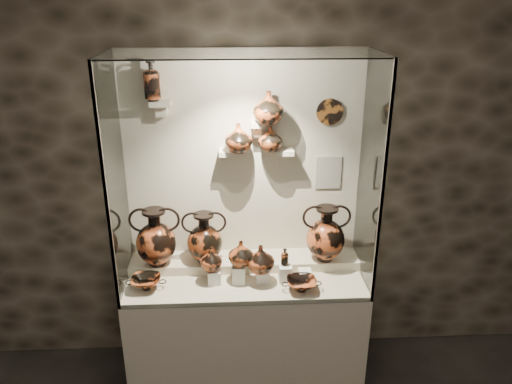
% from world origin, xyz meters
% --- Properties ---
extents(wall_back, '(5.00, 0.02, 3.20)m').
position_xyz_m(wall_back, '(0.00, 2.50, 1.60)').
color(wall_back, black).
rests_on(wall_back, ground).
extents(plinth, '(1.70, 0.60, 0.80)m').
position_xyz_m(plinth, '(0.00, 2.18, 0.40)').
color(plinth, beige).
rests_on(plinth, floor).
extents(front_tier, '(1.68, 0.58, 0.03)m').
position_xyz_m(front_tier, '(0.00, 2.18, 0.82)').
color(front_tier, beige).
rests_on(front_tier, plinth).
extents(rear_tier, '(1.70, 0.25, 0.10)m').
position_xyz_m(rear_tier, '(0.00, 2.35, 0.85)').
color(rear_tier, beige).
rests_on(rear_tier, plinth).
extents(back_panel, '(1.70, 0.03, 1.60)m').
position_xyz_m(back_panel, '(0.00, 2.50, 1.60)').
color(back_panel, beige).
rests_on(back_panel, plinth).
extents(glass_front, '(1.70, 0.01, 1.60)m').
position_xyz_m(glass_front, '(0.00, 1.88, 1.60)').
color(glass_front, white).
rests_on(glass_front, plinth).
extents(glass_left, '(0.01, 0.60, 1.60)m').
position_xyz_m(glass_left, '(-0.85, 2.18, 1.60)').
color(glass_left, white).
rests_on(glass_left, plinth).
extents(glass_right, '(0.01, 0.60, 1.60)m').
position_xyz_m(glass_right, '(0.85, 2.18, 1.60)').
color(glass_right, white).
rests_on(glass_right, plinth).
extents(glass_top, '(1.70, 0.60, 0.01)m').
position_xyz_m(glass_top, '(0.00, 2.18, 2.40)').
color(glass_top, white).
rests_on(glass_top, back_panel).
extents(frame_post_left, '(0.02, 0.02, 1.60)m').
position_xyz_m(frame_post_left, '(-0.84, 1.89, 1.60)').
color(frame_post_left, gray).
rests_on(frame_post_left, plinth).
extents(frame_post_right, '(0.02, 0.02, 1.60)m').
position_xyz_m(frame_post_right, '(0.84, 1.89, 1.60)').
color(frame_post_right, gray).
rests_on(frame_post_right, plinth).
extents(pedestal_a, '(0.09, 0.09, 0.10)m').
position_xyz_m(pedestal_a, '(-0.22, 2.13, 0.88)').
color(pedestal_a, silver).
rests_on(pedestal_a, front_tier).
extents(pedestal_b, '(0.09, 0.09, 0.13)m').
position_xyz_m(pedestal_b, '(-0.05, 2.13, 0.90)').
color(pedestal_b, silver).
rests_on(pedestal_b, front_tier).
extents(pedestal_c, '(0.09, 0.09, 0.09)m').
position_xyz_m(pedestal_c, '(0.12, 2.13, 0.88)').
color(pedestal_c, silver).
rests_on(pedestal_c, front_tier).
extents(pedestal_d, '(0.09, 0.09, 0.12)m').
position_xyz_m(pedestal_d, '(0.28, 2.13, 0.89)').
color(pedestal_d, silver).
rests_on(pedestal_d, front_tier).
extents(pedestal_e, '(0.09, 0.09, 0.08)m').
position_xyz_m(pedestal_e, '(0.42, 2.13, 0.87)').
color(pedestal_e, silver).
rests_on(pedestal_e, front_tier).
extents(bracket_ul, '(0.14, 0.12, 0.04)m').
position_xyz_m(bracket_ul, '(-0.55, 2.42, 2.05)').
color(bracket_ul, beige).
rests_on(bracket_ul, back_panel).
extents(bracket_ca, '(0.14, 0.12, 0.04)m').
position_xyz_m(bracket_ca, '(-0.10, 2.42, 1.70)').
color(bracket_ca, beige).
rests_on(bracket_ca, back_panel).
extents(bracket_cb, '(0.10, 0.12, 0.04)m').
position_xyz_m(bracket_cb, '(0.10, 2.42, 1.90)').
color(bracket_cb, beige).
rests_on(bracket_cb, back_panel).
extents(bracket_cc, '(0.14, 0.12, 0.04)m').
position_xyz_m(bracket_cc, '(0.28, 2.42, 1.70)').
color(bracket_cc, beige).
rests_on(bracket_cc, back_panel).
extents(amphora_left, '(0.40, 0.40, 0.43)m').
position_xyz_m(amphora_left, '(-0.64, 2.30, 1.11)').
color(amphora_left, '#B14922').
rests_on(amphora_left, rear_tier).
extents(amphora_mid, '(0.36, 0.36, 0.38)m').
position_xyz_m(amphora_mid, '(-0.29, 2.32, 1.09)').
color(amphora_mid, '#973E1A').
rests_on(amphora_mid, rear_tier).
extents(amphora_right, '(0.44, 0.44, 0.42)m').
position_xyz_m(amphora_right, '(0.59, 2.30, 1.11)').
color(amphora_right, '#B14922').
rests_on(amphora_right, rear_tier).
extents(jug_a, '(0.18, 0.18, 0.16)m').
position_xyz_m(jug_a, '(-0.24, 2.15, 1.01)').
color(jug_a, '#B14922').
rests_on(jug_a, pedestal_a).
extents(jug_b, '(0.23, 0.23, 0.18)m').
position_xyz_m(jug_b, '(-0.03, 2.15, 1.05)').
color(jug_b, '#973E1A').
rests_on(jug_b, pedestal_b).
extents(jug_c, '(0.21, 0.21, 0.20)m').
position_xyz_m(jug_c, '(0.10, 2.11, 1.02)').
color(jug_c, '#B14922').
rests_on(jug_c, pedestal_c).
extents(lekythos_small, '(0.08, 0.08, 0.14)m').
position_xyz_m(lekythos_small, '(0.27, 2.15, 1.02)').
color(lekythos_small, '#973E1A').
rests_on(lekythos_small, pedestal_d).
extents(kylix_left, '(0.30, 0.27, 0.11)m').
position_xyz_m(kylix_left, '(-0.69, 2.08, 0.88)').
color(kylix_left, '#973E1A').
rests_on(kylix_left, front_tier).
extents(kylix_right, '(0.32, 0.30, 0.11)m').
position_xyz_m(kylix_right, '(0.38, 2.00, 0.88)').
color(kylix_right, '#B14922').
rests_on(kylix_right, front_tier).
extents(lekythos_tall, '(0.14, 0.14, 0.29)m').
position_xyz_m(lekythos_tall, '(-0.60, 2.41, 2.21)').
color(lekythos_tall, '#B14922').
rests_on(lekythos_tall, bracket_ul).
extents(ovoid_vase_a, '(0.21, 0.21, 0.20)m').
position_xyz_m(ovoid_vase_a, '(-0.03, 2.38, 1.82)').
color(ovoid_vase_a, '#973E1A').
rests_on(ovoid_vase_a, bracket_ca).
extents(ovoid_vase_b, '(0.24, 0.24, 0.22)m').
position_xyz_m(ovoid_vase_b, '(0.17, 2.37, 2.03)').
color(ovoid_vase_b, '#973E1A').
rests_on(ovoid_vase_b, bracket_cb).
extents(ovoid_vase_c, '(0.20, 0.20, 0.17)m').
position_xyz_m(ovoid_vase_c, '(0.18, 2.39, 1.80)').
color(ovoid_vase_c, '#973E1A').
rests_on(ovoid_vase_c, bracket_cc).
extents(wall_plate, '(0.19, 0.02, 0.19)m').
position_xyz_m(wall_plate, '(0.60, 2.47, 1.97)').
color(wall_plate, '#93501C').
rests_on(wall_plate, back_panel).
extents(info_placard, '(0.18, 0.01, 0.25)m').
position_xyz_m(info_placard, '(0.62, 2.47, 1.52)').
color(info_placard, beige).
rests_on(info_placard, back_panel).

